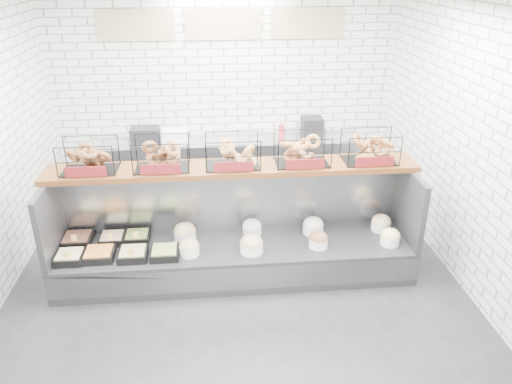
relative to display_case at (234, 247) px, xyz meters
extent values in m
plane|color=black|center=(0.02, -0.34, -0.33)|extent=(5.50, 5.50, 0.00)
cube|color=white|center=(0.02, 2.41, 1.17)|extent=(5.00, 0.02, 3.00)
cube|color=white|center=(2.52, -0.34, 1.17)|extent=(0.02, 5.50, 3.00)
cube|color=white|center=(0.02, -0.34, 2.67)|extent=(5.00, 5.50, 0.02)
cube|color=#CCB88D|center=(-1.18, 2.38, 2.17)|extent=(1.05, 0.03, 0.42)
cube|color=#CCB88D|center=(0.02, 2.38, 2.17)|extent=(1.05, 0.03, 0.42)
cube|color=#CCB88D|center=(1.22, 2.38, 2.17)|extent=(1.05, 0.03, 0.42)
cube|color=black|center=(0.02, -0.04, -0.13)|extent=(4.00, 0.90, 0.40)
cube|color=#93969B|center=(0.02, -0.48, -0.11)|extent=(4.00, 0.03, 0.28)
cube|color=#93969B|center=(0.02, 0.37, 0.47)|extent=(4.00, 0.08, 0.80)
cube|color=black|center=(-1.95, -0.04, 0.47)|extent=(0.06, 0.90, 0.80)
cube|color=black|center=(1.99, -0.04, 0.47)|extent=(0.06, 0.90, 0.80)
cube|color=black|center=(-1.76, -0.24, 0.11)|extent=(0.29, 0.29, 0.08)
cube|color=#D5BD83|center=(-1.76, -0.24, 0.15)|extent=(0.25, 0.25, 0.04)
cube|color=#FFC558|center=(-1.76, -0.34, 0.20)|extent=(0.06, 0.01, 0.08)
cube|color=black|center=(-1.77, 0.13, 0.11)|extent=(0.33, 0.33, 0.08)
cube|color=brown|center=(-1.77, 0.13, 0.15)|extent=(0.28, 0.28, 0.04)
cube|color=#FFC558|center=(-1.77, 0.02, 0.20)|extent=(0.06, 0.01, 0.08)
cube|color=black|center=(-1.46, -0.21, 0.11)|extent=(0.32, 0.32, 0.08)
cube|color=orange|center=(-1.46, -0.21, 0.15)|extent=(0.27, 0.27, 0.04)
cube|color=#FFC558|center=(-1.46, -0.33, 0.20)|extent=(0.06, 0.01, 0.08)
cube|color=black|center=(-1.37, 0.11, 0.11)|extent=(0.27, 0.27, 0.08)
cube|color=tan|center=(-1.37, 0.11, 0.15)|extent=(0.23, 0.23, 0.04)
cube|color=#FFC558|center=(-1.37, 0.02, 0.20)|extent=(0.06, 0.01, 0.08)
cube|color=black|center=(-1.10, -0.24, 0.11)|extent=(0.30, 0.30, 0.08)
cube|color=tan|center=(-1.10, -0.24, 0.15)|extent=(0.26, 0.26, 0.04)
cube|color=#FFC558|center=(-1.10, -0.35, 0.20)|extent=(0.06, 0.01, 0.08)
cube|color=black|center=(-1.09, 0.12, 0.11)|extent=(0.28, 0.28, 0.08)
cube|color=olive|center=(-1.09, 0.12, 0.15)|extent=(0.24, 0.24, 0.04)
cube|color=#FFC558|center=(-1.09, 0.03, 0.20)|extent=(0.06, 0.01, 0.08)
cube|color=black|center=(-0.76, -0.25, 0.11)|extent=(0.30, 0.30, 0.08)
cube|color=#87974C|center=(-0.76, -0.25, 0.15)|extent=(0.26, 0.26, 0.04)
cube|color=#FFC558|center=(-0.76, -0.35, 0.20)|extent=(0.06, 0.01, 0.08)
cylinder|color=white|center=(-0.49, -0.23, 0.13)|extent=(0.22, 0.22, 0.11)
ellipsoid|color=tan|center=(-0.49, -0.23, 0.19)|extent=(0.21, 0.21, 0.15)
cylinder|color=white|center=(-0.55, 0.11, 0.13)|extent=(0.25, 0.25, 0.11)
ellipsoid|color=tan|center=(-0.55, 0.11, 0.19)|extent=(0.25, 0.25, 0.17)
cylinder|color=white|center=(0.18, -0.25, 0.13)|extent=(0.26, 0.26, 0.11)
ellipsoid|color=tan|center=(0.18, -0.25, 0.19)|extent=(0.25, 0.25, 0.18)
cylinder|color=white|center=(0.22, 0.14, 0.13)|extent=(0.23, 0.23, 0.11)
ellipsoid|color=silver|center=(0.22, 0.14, 0.19)|extent=(0.22, 0.22, 0.15)
cylinder|color=white|center=(0.94, -0.21, 0.13)|extent=(0.21, 0.21, 0.11)
ellipsoid|color=brown|center=(0.94, -0.21, 0.19)|extent=(0.21, 0.21, 0.15)
cylinder|color=white|center=(0.94, 0.11, 0.13)|extent=(0.24, 0.24, 0.11)
ellipsoid|color=silver|center=(0.94, 0.11, 0.19)|extent=(0.24, 0.24, 0.17)
cylinder|color=white|center=(1.75, -0.22, 0.13)|extent=(0.22, 0.22, 0.11)
ellipsoid|color=#F2DB7B|center=(1.75, -0.22, 0.19)|extent=(0.21, 0.21, 0.15)
cylinder|color=white|center=(1.76, 0.11, 0.13)|extent=(0.23, 0.23, 0.11)
ellipsoid|color=#D9AE85|center=(1.76, 0.11, 0.19)|extent=(0.22, 0.22, 0.16)
cube|color=#44220E|center=(0.02, 0.18, 0.90)|extent=(4.10, 0.50, 0.06)
cube|color=black|center=(-1.52, 0.18, 1.10)|extent=(0.60, 0.38, 0.34)
cube|color=maroon|center=(-1.52, -0.03, 1.00)|extent=(0.42, 0.02, 0.11)
cube|color=black|center=(-0.75, 0.18, 1.10)|extent=(0.60, 0.38, 0.34)
cube|color=maroon|center=(-0.75, -0.03, 1.00)|extent=(0.42, 0.02, 0.11)
cube|color=black|center=(0.02, 0.18, 1.10)|extent=(0.60, 0.38, 0.34)
cube|color=maroon|center=(0.02, -0.03, 1.00)|extent=(0.42, 0.02, 0.11)
cube|color=black|center=(0.78, 0.18, 1.10)|extent=(0.60, 0.38, 0.34)
cube|color=maroon|center=(0.78, -0.03, 1.00)|extent=(0.42, 0.02, 0.11)
cube|color=black|center=(1.55, 0.18, 1.10)|extent=(0.60, 0.38, 0.34)
cube|color=maroon|center=(1.55, -0.03, 1.00)|extent=(0.42, 0.02, 0.11)
cube|color=#93969B|center=(0.02, 2.09, 0.12)|extent=(4.00, 0.60, 0.90)
cube|color=black|center=(-1.16, 2.03, 0.69)|extent=(0.40, 0.30, 0.24)
cube|color=silver|center=(-0.73, 2.08, 0.66)|extent=(0.35, 0.28, 0.18)
cylinder|color=#B92E3A|center=(0.83, 2.05, 0.68)|extent=(0.09, 0.09, 0.22)
cube|color=black|center=(1.29, 2.09, 0.72)|extent=(0.30, 0.30, 0.30)
camera|label=1|loc=(-0.21, -4.92, 3.00)|focal=35.00mm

